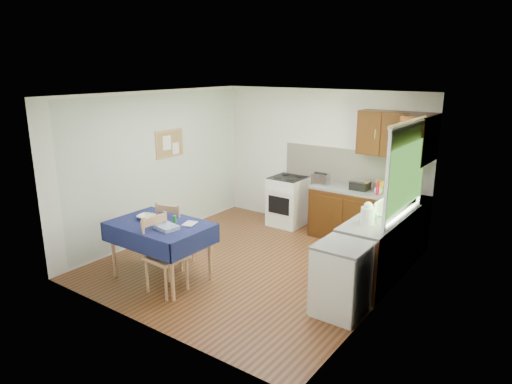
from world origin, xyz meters
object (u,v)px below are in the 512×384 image
Objects in this scene: toaster at (321,179)px; kettle at (368,214)px; sandwich_press at (360,185)px; chair_near at (163,252)px; chair_far at (174,232)px; dish_rack at (380,212)px; dining_table at (160,230)px.

kettle is at bearing -60.13° from toaster.
kettle is at bearing -54.44° from sandwich_press.
chair_near is 3.57× the size of toaster.
dish_rack reaches higher than chair_far.
kettle reaches higher than sandwich_press.
sandwich_press reaches higher than chair_near.
chair_far is at bearing -159.30° from kettle.
dish_rack is at bearing -42.39° from chair_near.
chair_far is 0.97× the size of chair_near.
sandwich_press is 0.97× the size of kettle.
chair_near is 3.53× the size of sandwich_press.
dish_rack reaches higher than sandwich_press.
toaster reaches higher than chair_far.
chair_far is at bearing -116.30° from sandwich_press.
chair_far is 3.42× the size of sandwich_press.
chair_far is 3.13m from sandwich_press.
chair_near is at bearing -103.75° from sandwich_press.
chair_near is (0.29, -0.22, -0.17)m from dining_table.
toaster reaches higher than sandwich_press.
dining_table is 3.04m from dish_rack.
chair_near is at bearing 111.81° from chair_far.
chair_far is at bearing -129.84° from toaster.
toaster is (1.12, 2.42, 0.48)m from chair_far.
chair_near is 2.70m from kettle.
kettle is (1.44, -1.45, 0.03)m from toaster.
chair_near is (0.46, -0.64, 0.02)m from chair_far.
chair_far is 3.30× the size of kettle.
sandwich_press is (1.35, 3.16, 0.44)m from chair_near.
sandwich_press is at bearing -139.21° from chair_far.
chair_far is (-0.17, 0.42, -0.19)m from dining_table.
chair_far reaches higher than dining_table.
dining_table is at bearing -123.46° from toaster.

